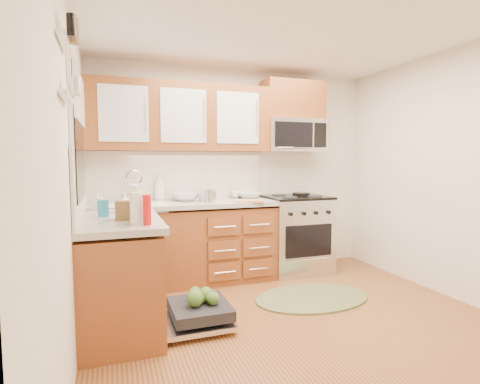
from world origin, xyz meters
name	(u,v)px	position (x,y,z in m)	size (l,w,h in m)	color
floor	(303,326)	(0.00, 0.00, 0.00)	(3.50, 3.50, 0.00)	brown
ceiling	(308,19)	(0.00, 0.00, 2.50)	(3.50, 3.50, 0.00)	white
wall_back	(236,172)	(0.00, 1.75, 1.25)	(3.50, 0.04, 2.50)	silver
wall_left	(71,183)	(-1.75, 0.00, 1.25)	(0.04, 3.50, 2.50)	silver
wall_right	(465,175)	(1.75, 0.00, 1.25)	(0.04, 3.50, 2.50)	silver
base_cabinet_back	(184,246)	(-0.73, 1.45, 0.42)	(2.05, 0.60, 0.85)	brown
base_cabinet_left	(120,276)	(-1.45, 0.52, 0.42)	(0.60, 1.25, 0.85)	brown
countertop_back	(184,204)	(-0.72, 1.44, 0.90)	(2.07, 0.64, 0.05)	#A09C92
countertop_left	(119,220)	(-1.44, 0.53, 0.90)	(0.64, 1.27, 0.05)	#A09C92
backsplash_back	(179,176)	(-0.73, 1.74, 1.21)	(2.05, 0.02, 0.57)	silver
backsplash_left	(79,184)	(-1.74, 0.52, 1.21)	(0.02, 1.25, 0.57)	silver
upper_cabinets	(181,118)	(-0.73, 1.57, 1.88)	(2.05, 0.35, 0.75)	brown
cabinet_over_mw	(292,101)	(0.68, 1.57, 2.13)	(0.76, 0.35, 0.47)	brown
range	(296,234)	(0.68, 1.43, 0.47)	(0.76, 0.64, 0.95)	silver
microwave	(293,136)	(0.68, 1.55, 1.70)	(0.76, 0.38, 0.40)	silver
sink	(136,216)	(-1.25, 1.42, 0.80)	(0.62, 0.50, 0.26)	white
dishwasher	(195,315)	(-0.86, 0.30, 0.10)	(0.70, 0.60, 0.20)	silver
window	(78,140)	(-1.74, 0.50, 1.55)	(0.03, 1.05, 1.05)	white
window_blind	(79,98)	(-1.71, 0.50, 1.88)	(0.02, 0.96, 0.40)	white
shelf_upper	(65,43)	(-1.72, -0.35, 2.05)	(0.04, 0.40, 0.03)	white
shelf_lower	(67,98)	(-1.72, -0.35, 1.75)	(0.04, 0.40, 0.03)	white
rug	(312,298)	(0.39, 0.52, 0.01)	(1.20, 0.78, 0.02)	olive
skillet	(301,194)	(0.75, 1.43, 0.97)	(0.21, 0.21, 0.04)	black
stock_pot	(208,196)	(-0.46, 1.43, 0.98)	(0.20, 0.20, 0.12)	silver
cutting_board	(249,201)	(-0.02, 1.22, 0.94)	(0.31, 0.20, 0.02)	tan
canister	(210,196)	(-0.48, 1.25, 1.00)	(0.10, 0.10, 0.16)	silver
paper_towel_roll	(137,208)	(-1.32, 0.15, 1.04)	(0.11, 0.11, 0.23)	white
mustard_bottle	(141,206)	(-1.28, 0.29, 1.04)	(0.07, 0.07, 0.23)	yellow
red_bottle	(147,210)	(-1.26, 0.07, 1.04)	(0.06, 0.06, 0.22)	red
wooden_box	(126,210)	(-1.39, 0.38, 1.00)	(0.15, 0.11, 0.15)	brown
blue_carton	(103,208)	(-1.56, 0.60, 1.00)	(0.09, 0.05, 0.14)	teal
bowl_a	(249,195)	(0.11, 1.60, 0.96)	(0.29, 0.29, 0.07)	#999999
bowl_b	(186,197)	(-0.68, 1.57, 0.97)	(0.30, 0.30, 0.09)	#999999
cup	(236,194)	(-0.04, 1.65, 0.97)	(0.12, 0.12, 0.10)	#999999
soap_bottle_a	(159,187)	(-0.96, 1.68, 1.09)	(0.12, 0.12, 0.32)	#999999
soap_bottle_b	(98,201)	(-1.62, 1.04, 1.01)	(0.08, 0.08, 0.18)	#999999
soap_bottle_c	(124,202)	(-1.39, 0.82, 1.01)	(0.14, 0.14, 0.18)	#999999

